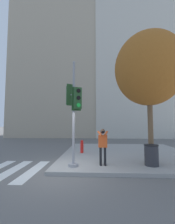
{
  "coord_description": "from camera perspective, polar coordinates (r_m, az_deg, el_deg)",
  "views": [
    {
      "loc": [
        1.46,
        -6.31,
        2.02
      ],
      "look_at": [
        1.1,
        0.64,
        2.55
      ],
      "focal_mm": 24.0,
      "sensor_mm": 36.0,
      "label": 1
    }
  ],
  "objects": [
    {
      "name": "street_tree",
      "position": [
        8.35,
        22.27,
        14.89
      ],
      "size": [
        3.34,
        3.34,
        6.42
      ],
      "color": "brown",
      "rests_on": "sidewalk_corner"
    },
    {
      "name": "sidewalk_corner",
      "position": [
        10.21,
        14.94,
        -15.16
      ],
      "size": [
        8.0,
        8.0,
        0.16
      ],
      "color": "#9E9B96",
      "rests_on": "ground_plane"
    },
    {
      "name": "building_left",
      "position": [
        26.75,
        -9.85,
        15.45
      ],
      "size": [
        14.22,
        8.9,
        22.06
      ],
      "color": "tan",
      "rests_on": "ground_plane"
    },
    {
      "name": "building_right",
      "position": [
        26.86,
        17.74,
        13.9
      ],
      "size": [
        13.37,
        9.36,
        20.63
      ],
      "color": "beige",
      "rests_on": "ground_plane"
    },
    {
      "name": "ground_plane",
      "position": [
        6.79,
        -10.34,
        -21.6
      ],
      "size": [
        160.0,
        160.0,
        0.0
      ],
      "primitive_type": "plane",
      "color": "slate"
    },
    {
      "name": "trash_bin",
      "position": [
        7.47,
        23.16,
        -14.83
      ],
      "size": [
        0.62,
        0.62,
        0.91
      ],
      "color": "#2D2D33",
      "rests_on": "sidewalk_corner"
    },
    {
      "name": "person_photographer",
      "position": [
        6.97,
        5.83,
        -11.68
      ],
      "size": [
        0.5,
        0.53,
        1.61
      ],
      "color": "black",
      "rests_on": "sidewalk_corner"
    },
    {
      "name": "fire_hydrant",
      "position": [
        9.74,
        -2.14,
        -12.99
      ],
      "size": [
        0.2,
        0.26,
        0.8
      ],
      "color": "red",
      "rests_on": "sidewalk_corner"
    },
    {
      "name": "traffic_signal_pole",
      "position": [
        6.73,
        -5.36,
        2.01
      ],
      "size": [
        0.84,
        1.18,
        4.7
      ],
      "color": "#939399",
      "rests_on": "sidewalk_corner"
    }
  ]
}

